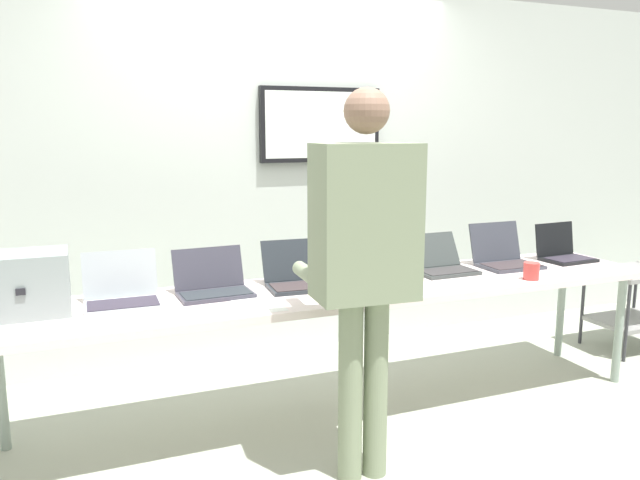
% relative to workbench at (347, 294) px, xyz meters
% --- Properties ---
extents(ground, '(8.00, 8.00, 0.04)m').
position_rel_workbench_xyz_m(ground, '(0.00, 0.00, -0.71)').
color(ground, '#9DA291').
extents(back_wall, '(8.00, 0.11, 2.55)m').
position_rel_workbench_xyz_m(back_wall, '(0.01, 1.13, 0.60)').
color(back_wall, silver).
rests_on(back_wall, ground).
extents(workbench, '(3.71, 0.70, 0.73)m').
position_rel_workbench_xyz_m(workbench, '(0.00, 0.00, 0.00)').
color(workbench, silver).
rests_on(workbench, ground).
extents(equipment_box, '(0.40, 0.30, 0.29)m').
position_rel_workbench_xyz_m(equipment_box, '(-1.61, 0.09, 0.19)').
color(equipment_box, gray).
rests_on(equipment_box, workbench).
extents(laptop_station_0, '(0.36, 0.29, 0.25)m').
position_rel_workbench_xyz_m(laptop_station_0, '(-1.17, 0.09, 0.10)').
color(laptop_station_0, '#AAB2B7').
rests_on(laptop_station_0, workbench).
extents(laptop_station_1, '(0.38, 0.31, 0.23)m').
position_rel_workbench_xyz_m(laptop_station_1, '(-0.72, 0.11, 0.10)').
color(laptop_station_1, '#363541').
rests_on(laptop_station_1, workbench).
extents(laptop_station_2, '(0.39, 0.35, 0.24)m').
position_rel_workbench_xyz_m(laptop_station_2, '(-0.24, 0.10, 0.10)').
color(laptop_station_2, '#21262C').
rests_on(laptop_station_2, workbench).
extents(laptop_station_3, '(0.33, 0.36, 0.26)m').
position_rel_workbench_xyz_m(laptop_station_3, '(0.22, 0.10, 0.10)').
color(laptop_station_3, '#343C3B').
rests_on(laptop_station_3, workbench).
extents(laptop_station_4, '(0.36, 0.34, 0.21)m').
position_rel_workbench_xyz_m(laptop_station_4, '(0.67, 0.11, 0.09)').
color(laptop_station_4, '#333938').
rests_on(laptop_station_4, workbench).
extents(laptop_station_5, '(0.36, 0.33, 0.26)m').
position_rel_workbench_xyz_m(laptop_station_5, '(1.13, 0.10, 0.10)').
color(laptop_station_5, '#353841').
rests_on(laptop_station_5, workbench).
extents(laptop_station_6, '(0.34, 0.28, 0.24)m').
position_rel_workbench_xyz_m(laptop_station_6, '(1.60, 0.11, 0.10)').
color(laptop_station_6, black).
rests_on(laptop_station_6, workbench).
extents(person, '(0.45, 0.60, 1.75)m').
position_rel_workbench_xyz_m(person, '(-0.20, -0.62, 0.38)').
color(person, gray).
rests_on(person, ground).
extents(coffee_mug, '(0.09, 0.09, 0.10)m').
position_rel_workbench_xyz_m(coffee_mug, '(1.04, -0.25, 0.09)').
color(coffee_mug, '#C33D39').
rests_on(coffee_mug, workbench).
extents(paper_sheet, '(0.22, 0.30, 0.00)m').
position_rel_workbench_xyz_m(paper_sheet, '(-0.56, -0.17, 0.04)').
color(paper_sheet, white).
rests_on(paper_sheet, workbench).
extents(storage_cart, '(0.56, 0.44, 0.58)m').
position_rel_workbench_xyz_m(storage_cart, '(2.35, 0.18, -0.30)').
color(storage_cart, gray).
rests_on(storage_cart, ground).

